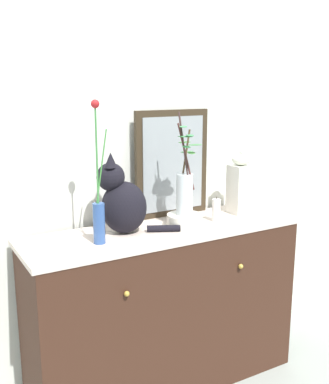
% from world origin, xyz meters
% --- Properties ---
extents(ground_plane, '(6.00, 6.00, 0.00)m').
position_xyz_m(ground_plane, '(0.00, 0.00, 0.00)').
color(ground_plane, gray).
extents(wall_back, '(4.40, 0.08, 2.60)m').
position_xyz_m(wall_back, '(0.00, 0.28, 1.30)').
color(wall_back, silver).
rests_on(wall_back, ground_plane).
extents(sideboard, '(1.39, 0.43, 0.84)m').
position_xyz_m(sideboard, '(0.00, -0.00, 0.42)').
color(sideboard, '#382016').
rests_on(sideboard, ground_plane).
extents(mirror_leaning, '(0.42, 0.03, 0.55)m').
position_xyz_m(mirror_leaning, '(0.15, 0.18, 1.11)').
color(mirror_leaning, '#32271A').
rests_on(mirror_leaning, sideboard).
extents(cat_sitting, '(0.38, 0.26, 0.37)m').
position_xyz_m(cat_sitting, '(-0.20, 0.04, 0.99)').
color(cat_sitting, black).
rests_on(cat_sitting, sideboard).
extents(vase_slim_green, '(0.08, 0.05, 0.62)m').
position_xyz_m(vase_slim_green, '(-0.35, -0.05, 0.98)').
color(vase_slim_green, '#2F508F').
rests_on(vase_slim_green, sideboard).
extents(bowl_porcelain, '(0.17, 0.17, 0.06)m').
position_xyz_m(bowl_porcelain, '(0.10, -0.02, 0.87)').
color(bowl_porcelain, white).
rests_on(bowl_porcelain, sideboard).
extents(vase_glass_clear, '(0.13, 0.16, 0.49)m').
position_xyz_m(vase_glass_clear, '(0.10, -0.03, 1.03)').
color(vase_glass_clear, silver).
rests_on(vase_glass_clear, bowl_porcelain).
extents(jar_lidded_porcelain, '(0.11, 0.11, 0.34)m').
position_xyz_m(jar_lidded_porcelain, '(0.49, 0.04, 0.99)').
color(jar_lidded_porcelain, silver).
rests_on(jar_lidded_porcelain, sideboard).
extents(candle_pillar, '(0.04, 0.04, 0.13)m').
position_xyz_m(candle_pillar, '(0.29, -0.03, 0.89)').
color(candle_pillar, silver).
rests_on(candle_pillar, sideboard).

